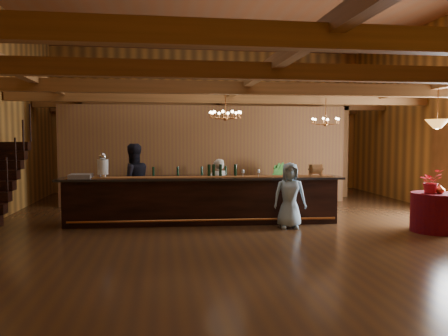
{
  "coord_description": "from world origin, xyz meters",
  "views": [
    {
      "loc": [
        -1.88,
        -10.19,
        2.1
      ],
      "look_at": [
        -0.34,
        0.73,
        1.33
      ],
      "focal_mm": 35.0,
      "sensor_mm": 36.0,
      "label": 1
    }
  ],
  "objects": [
    {
      "name": "floor",
      "position": [
        0.0,
        0.0,
        0.0
      ],
      "size": [
        14.0,
        14.0,
        0.0
      ],
      "primitive_type": "plane",
      "color": "#4C2E17",
      "rests_on": "ground"
    },
    {
      "name": "wall_back",
      "position": [
        0.0,
        7.0,
        2.75
      ],
      "size": [
        12.0,
        0.1,
        5.5
      ],
      "primitive_type": "cube",
      "color": "#C38332",
      "rests_on": "floor"
    },
    {
      "name": "wall_front",
      "position": [
        0.0,
        -7.0,
        2.75
      ],
      "size": [
        12.0,
        0.1,
        5.5
      ],
      "primitive_type": "cube",
      "color": "#C38332",
      "rests_on": "floor"
    },
    {
      "name": "beam_grid",
      "position": [
        0.0,
        0.51,
        3.24
      ],
      "size": [
        11.9,
        13.9,
        0.39
      ],
      "color": "brown",
      "rests_on": "wall_left"
    },
    {
      "name": "support_posts",
      "position": [
        0.0,
        -0.5,
        1.6
      ],
      "size": [
        9.2,
        10.2,
        3.2
      ],
      "color": "brown",
      "rests_on": "floor"
    },
    {
      "name": "partition_wall",
      "position": [
        -0.5,
        3.5,
        1.55
      ],
      "size": [
        9.0,
        0.18,
        3.1
      ],
      "primitive_type": "cube",
      "color": "brown",
      "rests_on": "floor"
    },
    {
      "name": "window_right_back",
      "position": [
        5.95,
        1.0,
        1.55
      ],
      "size": [
        0.12,
        1.05,
        1.75
      ],
      "primitive_type": "cube",
      "color": "white",
      "rests_on": "wall_right"
    },
    {
      "name": "backroom_boxes",
      "position": [
        -0.29,
        5.5,
        0.53
      ],
      "size": [
        4.1,
        0.6,
        1.1
      ],
      "color": "black",
      "rests_on": "floor"
    },
    {
      "name": "tasting_bar",
      "position": [
        -0.92,
        0.33,
        0.58
      ],
      "size": [
        6.88,
        1.21,
        1.15
      ],
      "rotation": [
        0.0,
        0.0,
        -0.05
      ],
      "color": "black",
      "rests_on": "floor"
    },
    {
      "name": "beverage_dispenser",
      "position": [
        -3.3,
        0.51,
        1.43
      ],
      "size": [
        0.26,
        0.26,
        0.6
      ],
      "color": "silver",
      "rests_on": "tasting_bar"
    },
    {
      "name": "glass_rack_tray",
      "position": [
        -3.79,
        0.42,
        1.19
      ],
      "size": [
        0.5,
        0.5,
        0.1
      ],
      "primitive_type": "cube",
      "color": "gray",
      "rests_on": "tasting_bar"
    },
    {
      "name": "raffle_drum",
      "position": [
        1.87,
        0.14,
        1.32
      ],
      "size": [
        0.34,
        0.24,
        0.3
      ],
      "color": "brown",
      "rests_on": "tasting_bar"
    },
    {
      "name": "bar_bottle_0",
      "position": [
        -0.75,
        0.46,
        1.29
      ],
      "size": [
        0.07,
        0.07,
        0.3
      ],
      "primitive_type": "cylinder",
      "color": "black",
      "rests_on": "tasting_bar"
    },
    {
      "name": "bar_bottle_1",
      "position": [
        -0.63,
        0.45,
        1.29
      ],
      "size": [
        0.07,
        0.07,
        0.3
      ],
      "primitive_type": "cylinder",
      "color": "black",
      "rests_on": "tasting_bar"
    },
    {
      "name": "bar_bottle_2",
      "position": [
        -0.47,
        0.44,
        1.29
      ],
      "size": [
        0.07,
        0.07,
        0.3
      ],
      "primitive_type": "cylinder",
      "color": "black",
      "rests_on": "tasting_bar"
    },
    {
      "name": "bar_bottle_3",
      "position": [
        -0.1,
        0.43,
        1.29
      ],
      "size": [
        0.07,
        0.07,
        0.3
      ],
      "primitive_type": "cylinder",
      "color": "black",
      "rests_on": "tasting_bar"
    },
    {
      "name": "backbar_shelf",
      "position": [
        -1.42,
        3.09,
        0.47
      ],
      "size": [
        3.36,
        0.66,
        0.94
      ],
      "primitive_type": "cube",
      "rotation": [
        0.0,
        0.0,
        -0.04
      ],
      "color": "black",
      "rests_on": "floor"
    },
    {
      "name": "round_table",
      "position": [
        4.12,
        -1.31,
        0.43
      ],
      "size": [
        1.01,
        1.01,
        0.87
      ],
      "primitive_type": "cylinder",
      "color": "#650809",
      "rests_on": "floor"
    },
    {
      "name": "chandelier_left",
      "position": [
        -0.29,
        0.76,
        2.68
      ],
      "size": [
        0.8,
        0.8,
        0.68
      ],
      "color": "#C37539",
      "rests_on": "beam_grid"
    },
    {
      "name": "chandelier_right",
      "position": [
        2.74,
        1.77,
        2.58
      ],
      "size": [
        0.8,
        0.8,
        0.78
      ],
      "color": "#C37539",
      "rests_on": "beam_grid"
    },
    {
      "name": "pendant_lamp",
      "position": [
        4.12,
        -1.31,
        2.4
      ],
      "size": [
        0.52,
        0.52,
        0.9
      ],
      "color": "#C37539",
      "rests_on": "beam_grid"
    },
    {
      "name": "bartender",
      "position": [
        -0.45,
        1.03,
        0.77
      ],
      "size": [
        0.65,
        0.52,
        1.55
      ],
      "primitive_type": "imported",
      "rotation": [
        0.0,
        0.0,
        3.43
      ],
      "color": "silver",
      "rests_on": "floor"
    },
    {
      "name": "staff_second",
      "position": [
        -2.63,
        1.04,
        0.98
      ],
      "size": [
        1.14,
        1.02,
        1.95
      ],
      "primitive_type": "imported",
      "rotation": [
        0.0,
        0.0,
        3.49
      ],
      "color": "black",
      "rests_on": "floor"
    },
    {
      "name": "guest",
      "position": [
        1.03,
        -0.48,
        0.76
      ],
      "size": [
        0.79,
        0.56,
        1.53
      ],
      "primitive_type": "imported",
      "rotation": [
        0.0,
        0.0,
        -0.1
      ],
      "color": "#94BAD5",
      "rests_on": "floor"
    },
    {
      "name": "floor_plant",
      "position": [
        1.48,
        2.79,
        0.68
      ],
      "size": [
        0.82,
        0.69,
        1.35
      ],
      "primitive_type": "imported",
      "rotation": [
        0.0,
        0.0,
        0.13
      ],
      "color": "#2A6420",
      "rests_on": "floor"
    },
    {
      "name": "table_flowers",
      "position": [
        3.98,
        -1.35,
        1.14
      ],
      "size": [
        0.55,
        0.5,
        0.53
      ],
      "primitive_type": "imported",
      "rotation": [
        0.0,
        0.0,
        0.2
      ],
      "color": "red",
      "rests_on": "round_table"
    },
    {
      "name": "table_vase",
      "position": [
        4.15,
        -1.44,
        1.03
      ],
      "size": [
        0.18,
        0.18,
        0.33
      ],
      "primitive_type": "imported",
      "rotation": [
        0.0,
        0.0,
        -0.08
      ],
      "color": "#C37539",
      "rests_on": "round_table"
    }
  ]
}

